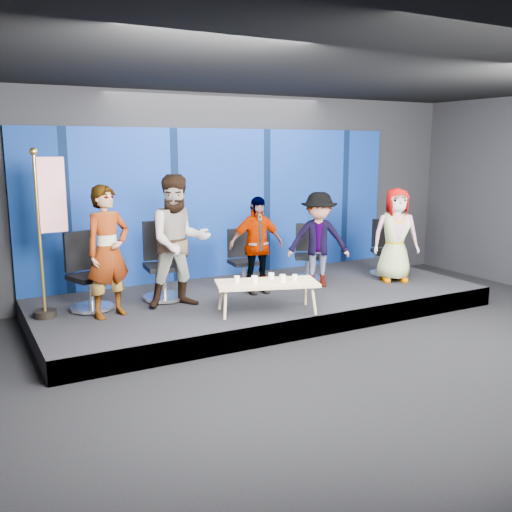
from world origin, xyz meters
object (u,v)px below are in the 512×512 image
at_px(mug_d, 283,278).
at_px(mug_a, 237,279).
at_px(chair_a, 88,284).
at_px(mug_e, 295,277).
at_px(panelist_c, 256,245).
at_px(chair_c, 242,268).
at_px(panelist_a, 108,252).
at_px(chair_d, 307,261).
at_px(chair_e, 385,257).
at_px(coffee_table, 267,284).
at_px(panelist_b, 179,242).
at_px(mug_b, 255,280).
at_px(panelist_e, 396,235).
at_px(flag_stand, 48,229).
at_px(mug_c, 271,276).
at_px(panelist_d, 318,240).
at_px(chair_b, 163,274).

bearing_deg(mug_d, mug_a, 154.07).
xyz_separation_m(chair_a, mug_e, (2.56, -1.43, 0.11)).
bearing_deg(panelist_c, chair_c, 95.04).
distance_m(panelist_a, chair_d, 3.69).
height_order(chair_e, mug_d, chair_e).
xyz_separation_m(chair_c, mug_d, (-0.20, -1.63, 0.18)).
height_order(chair_c, mug_a, chair_c).
bearing_deg(coffee_table, chair_c, 75.53).
bearing_deg(chair_d, chair_e, 16.17).
bearing_deg(panelist_a, mug_e, -41.11).
height_order(panelist_b, panelist_c, panelist_b).
bearing_deg(mug_e, mug_b, 168.28).
xyz_separation_m(mug_b, mug_d, (0.38, -0.11, 0.00)).
xyz_separation_m(panelist_b, mug_b, (0.77, -0.86, -0.47)).
bearing_deg(panelist_c, mug_d, -94.22).
height_order(panelist_a, mug_a, panelist_a).
relative_size(panelist_e, flag_stand, 0.70).
bearing_deg(panelist_b, chair_c, 31.60).
bearing_deg(mug_c, chair_c, 79.38).
height_order(chair_a, flag_stand, flag_stand).
relative_size(panelist_a, panelist_e, 1.12).
xyz_separation_m(chair_a, panelist_d, (3.67, -0.40, 0.42)).
relative_size(panelist_d, coffee_table, 1.03).
xyz_separation_m(panelist_e, mug_e, (-2.49, -0.71, -0.33)).
bearing_deg(mug_d, chair_e, 22.19).
bearing_deg(mug_a, flag_stand, 155.42).
xyz_separation_m(panelist_e, mug_b, (-3.07, -0.59, -0.32)).
height_order(chair_d, panelist_d, panelist_d).
xyz_separation_m(mug_a, mug_b, (0.19, -0.16, 0.01)).
bearing_deg(mug_e, flag_stand, 156.46).
height_order(mug_a, mug_c, mug_c).
relative_size(panelist_d, mug_d, 14.91).
distance_m(chair_c, mug_b, 1.64).
relative_size(panelist_a, chair_b, 1.52).
bearing_deg(coffee_table, panelist_b, 138.07).
bearing_deg(panelist_c, chair_d, 23.09).
relative_size(mug_d, mug_e, 1.23).
height_order(panelist_a, mug_c, panelist_a).
distance_m(chair_c, panelist_c, 0.68).
bearing_deg(chair_d, mug_c, -108.92).
height_order(panelist_a, chair_c, panelist_a).
relative_size(chair_b, mug_a, 12.97).
height_order(panelist_d, mug_b, panelist_d).
distance_m(chair_c, flag_stand, 3.22).
xyz_separation_m(panelist_c, panelist_d, (1.11, -0.10, 0.02)).
bearing_deg(panelist_a, chair_b, 9.76).
distance_m(panelist_e, coffee_table, 2.97).
bearing_deg(panelist_a, flag_stand, 132.60).
relative_size(chair_e, coffee_table, 0.65).
bearing_deg(mug_e, mug_d, 178.33).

